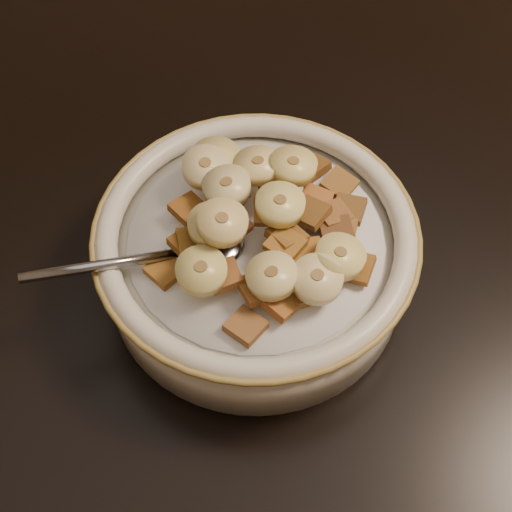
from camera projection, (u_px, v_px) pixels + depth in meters
name	position (u px, v px, depth m)	size (l,w,h in m)	color
floor	(299.00, 416.00, 1.28)	(4.00, 4.50, 0.10)	#422816
table	(343.00, 90.00, 0.64)	(1.40, 0.90, 0.04)	black
cereal_bowl	(256.00, 261.00, 0.48)	(0.20, 0.20, 0.05)	beige
milk	(256.00, 240.00, 0.46)	(0.17, 0.17, 0.00)	silver
spoon	(208.00, 248.00, 0.45)	(0.04, 0.05, 0.01)	gray
cereal_square_0	(229.00, 176.00, 0.48)	(0.02, 0.02, 0.01)	olive
cereal_square_1	(313.00, 285.00, 0.43)	(0.02, 0.02, 0.01)	brown
cereal_square_2	(165.00, 270.00, 0.44)	(0.02, 0.02, 0.01)	brown
cereal_square_3	(311.00, 167.00, 0.49)	(0.02, 0.02, 0.01)	brown
cereal_square_4	(334.00, 214.00, 0.46)	(0.02, 0.02, 0.01)	brown
cereal_square_5	(281.00, 302.00, 0.42)	(0.02, 0.02, 0.01)	brown
cereal_square_6	(217.00, 173.00, 0.49)	(0.02, 0.02, 0.01)	brown
cereal_square_7	(281.00, 295.00, 0.43)	(0.02, 0.02, 0.01)	brown
cereal_square_8	(287.00, 236.00, 0.44)	(0.02, 0.02, 0.01)	brown
cereal_square_9	(231.00, 225.00, 0.44)	(0.02, 0.02, 0.01)	#985E36
cereal_square_10	(315.00, 201.00, 0.47)	(0.02, 0.02, 0.01)	#975826
cereal_square_11	(232.00, 185.00, 0.47)	(0.02, 0.02, 0.01)	olive
cereal_square_12	(246.00, 326.00, 0.42)	(0.02, 0.02, 0.01)	brown
cereal_square_13	(306.00, 168.00, 0.49)	(0.02, 0.02, 0.01)	#955E30
cereal_square_14	(339.00, 184.00, 0.48)	(0.02, 0.02, 0.01)	brown
cereal_square_15	(257.00, 288.00, 0.43)	(0.02, 0.02, 0.01)	#91561D
cereal_square_16	(311.00, 213.00, 0.46)	(0.02, 0.02, 0.01)	brown
cereal_square_17	(189.00, 243.00, 0.44)	(0.02, 0.02, 0.01)	brown
cereal_square_18	(224.00, 276.00, 0.43)	(0.02, 0.02, 0.01)	brown
cereal_square_19	(349.00, 209.00, 0.47)	(0.02, 0.02, 0.01)	brown
cereal_square_20	(307.00, 254.00, 0.44)	(0.02, 0.02, 0.01)	#90621E
cereal_square_21	(274.00, 191.00, 0.47)	(0.02, 0.02, 0.01)	brown
cereal_square_22	(189.00, 209.00, 0.46)	(0.02, 0.02, 0.01)	#935419
cereal_square_23	(270.00, 210.00, 0.44)	(0.02, 0.02, 0.01)	brown
cereal_square_24	(193.00, 243.00, 0.44)	(0.02, 0.02, 0.01)	brown
cereal_square_25	(336.00, 230.00, 0.45)	(0.02, 0.02, 0.01)	brown
cereal_square_26	(356.00, 267.00, 0.44)	(0.02, 0.02, 0.01)	brown
cereal_square_27	(303.00, 290.00, 0.43)	(0.02, 0.02, 0.01)	brown
cereal_square_28	(340.00, 231.00, 0.46)	(0.02, 0.02, 0.01)	brown
cereal_square_29	(226.00, 203.00, 0.46)	(0.02, 0.02, 0.01)	#9C5C2D
cereal_square_30	(285.00, 244.00, 0.44)	(0.02, 0.02, 0.01)	brown
banana_slice_0	(272.00, 276.00, 0.42)	(0.03, 0.03, 0.01)	#D3B671
banana_slice_1	(340.00, 256.00, 0.43)	(0.03, 0.03, 0.01)	#F6DE7E
banana_slice_2	(206.00, 167.00, 0.46)	(0.03, 0.03, 0.01)	beige
banana_slice_3	(213.00, 225.00, 0.44)	(0.03, 0.03, 0.01)	#D2C684
banana_slice_4	(258.00, 165.00, 0.46)	(0.03, 0.03, 0.01)	#E2CF71
banana_slice_5	(216.00, 157.00, 0.47)	(0.03, 0.03, 0.01)	tan
banana_slice_6	(227.00, 187.00, 0.45)	(0.03, 0.03, 0.01)	beige
banana_slice_7	(317.00, 279.00, 0.42)	(0.03, 0.03, 0.01)	beige
banana_slice_8	(222.00, 223.00, 0.43)	(0.03, 0.03, 0.01)	#F2D68C
banana_slice_9	(280.00, 204.00, 0.44)	(0.03, 0.03, 0.01)	#FFEE87
banana_slice_10	(202.00, 271.00, 0.42)	(0.03, 0.03, 0.01)	#CAC278
banana_slice_11	(293.00, 166.00, 0.46)	(0.03, 0.03, 0.01)	#F1CF7E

